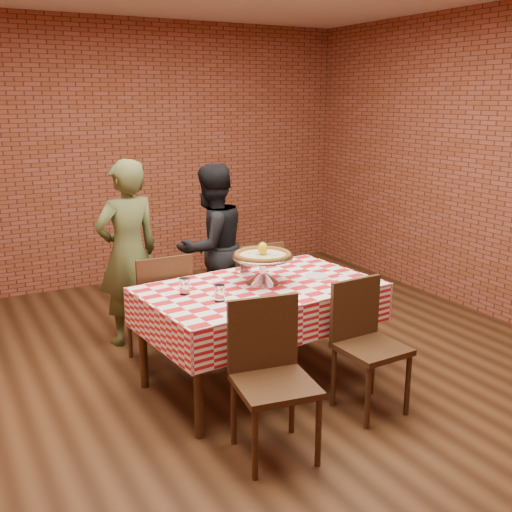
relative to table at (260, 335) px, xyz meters
name	(u,v)px	position (x,y,z in m)	size (l,w,h in m)	color
ground	(248,383)	(-0.09, 0.02, -0.38)	(6.00, 6.00, 0.00)	black
back_wall	(120,155)	(-0.09, 3.02, 1.08)	(5.50, 5.50, 0.00)	brown
table	(260,335)	(0.00, 0.00, 0.00)	(1.64, 0.99, 0.75)	#422713
tablecloth	(260,304)	(0.00, 0.00, 0.24)	(1.68, 1.02, 0.28)	red
pizza_stand	(263,270)	(0.05, 0.04, 0.48)	(0.45, 0.45, 0.20)	silver
pizza	(263,256)	(0.05, 0.04, 0.59)	(0.42, 0.42, 0.03)	beige
lemon	(263,249)	(0.05, 0.04, 0.64)	(0.07, 0.07, 0.09)	yellow
water_glass_left	(220,293)	(-0.40, -0.17, 0.44)	(0.07, 0.07, 0.11)	white
water_glass_right	(185,286)	(-0.55, 0.08, 0.44)	(0.07, 0.07, 0.11)	white
side_plate	(317,276)	(0.48, -0.02, 0.39)	(0.17, 0.17, 0.01)	white
sweetener_packet_a	(334,280)	(0.55, -0.15, 0.39)	(0.05, 0.04, 0.01)	white
sweetener_packet_b	(342,276)	(0.66, -0.10, 0.39)	(0.05, 0.04, 0.01)	white
condiment_caddy	(243,265)	(0.04, 0.33, 0.45)	(0.10, 0.08, 0.14)	silver
chair_near_left	(275,383)	(-0.38, -0.87, 0.09)	(0.44, 0.44, 0.93)	#422713
chair_near_right	(372,349)	(0.45, -0.72, 0.07)	(0.41, 0.41, 0.89)	#422713
chair_far_left	(158,308)	(-0.53, 0.71, 0.08)	(0.44, 0.44, 0.92)	#422713
chair_far_right	(252,290)	(0.36, 0.79, 0.07)	(0.41, 0.41, 0.89)	#422713
diner_olive	(128,253)	(-0.59, 1.23, 0.42)	(0.58, 0.38, 1.58)	#49512A
diner_black	(212,247)	(0.19, 1.23, 0.38)	(0.73, 0.57, 1.51)	black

